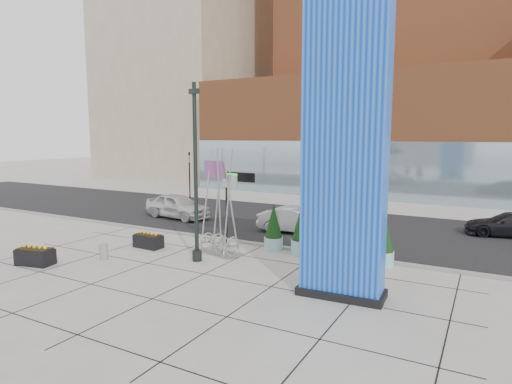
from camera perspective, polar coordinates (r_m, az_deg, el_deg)
The scene contains 20 objects.
ground at distance 18.85m, azimuth -7.63°, elevation -9.48°, with size 160.00×160.00×0.00m, color #9E9991.
street_asphalt at distance 27.28m, azimuth 4.96°, elevation -4.09°, with size 80.00×12.00×0.02m, color black.
curb_edge at distance 22.05m, azimuth -1.41°, elevation -6.73°, with size 80.00×0.30×0.12m, color gray.
tower_podium at distance 42.59m, azimuth 15.69°, elevation 7.27°, with size 34.00×10.00×11.00m, color #AD5A32.
tower_glass_front at distance 38.05m, azimuth 13.87°, elevation 2.80°, with size 34.00×0.60×5.00m, color #8CA5B2.
building_beige_left at distance 61.91m, azimuth -8.65°, elevation 18.17°, with size 18.00×20.00×34.00m, color gray.
blue_pylon at distance 14.49m, azimuth 11.75°, elevation 4.32°, with size 3.00×1.46×9.78m.
lamp_post at distance 18.66m, azimuth -8.02°, elevation 0.28°, with size 0.52×0.42×7.73m.
public_art_sculpture at distance 19.97m, azimuth -4.83°, elevation -4.63°, with size 2.36×1.54×4.94m.
concrete_bollard at distance 20.41m, azimuth -19.65°, elevation -7.49°, with size 0.37×0.37×0.72m, color gray.
overhead_street_sign at distance 20.87m, azimuth -2.53°, elevation 1.21°, with size 1.76×0.31×3.73m.
round_planter_east at distance 18.97m, azimuth 16.64°, elevation -6.25°, with size 0.91×0.91×2.28m.
round_planter_mid at distance 20.04m, azimuth 6.08°, elevation -5.07°, with size 0.96×0.96×2.40m.
round_planter_west at distance 20.64m, azimuth 2.35°, elevation -4.84°, with size 0.91×0.91×2.27m.
box_planter_north at distance 21.85m, azimuth -14.16°, elevation -6.27°, with size 1.48×0.79×0.80m.
box_planter_south at distance 20.76m, azimuth -27.37°, elevation -7.55°, with size 1.68×1.07×0.86m.
car_white_west at distance 29.01m, azimuth -10.39°, elevation -1.86°, with size 1.93×4.81×1.64m, color silver.
car_silver_mid at distance 24.30m, azimuth 5.48°, elevation -3.81°, with size 1.54×4.42×1.46m, color #ACAEB4.
car_dark_east at distance 27.21m, azimuth 30.82°, elevation -3.77°, with size 1.85×4.56×1.32m, color black.
traffic_signal at distance 37.37m, azimuth -8.86°, elevation 2.54°, with size 0.15×0.18×4.10m.
Camera 1 is at (10.78, -14.45, 5.50)m, focal length 30.00 mm.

